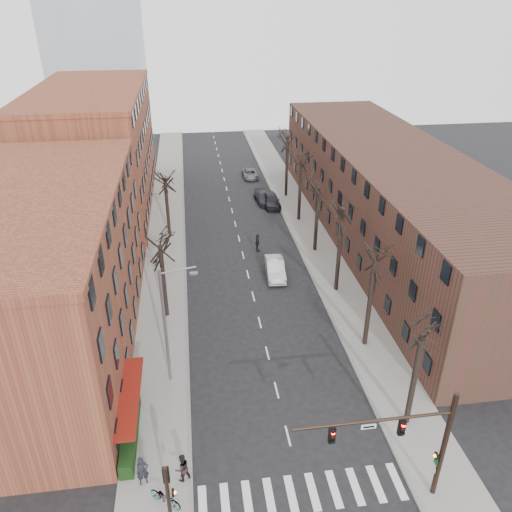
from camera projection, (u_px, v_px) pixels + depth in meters
name	position (u px, v px, depth m)	size (l,w,h in m)	color
ground	(302.00, 493.00, 27.13)	(160.00, 160.00, 0.00)	black
sidewalk_left	(166.00, 231.00, 56.75)	(4.00, 90.00, 0.15)	gray
sidewalk_right	(304.00, 223.00, 58.69)	(4.00, 90.00, 0.15)	gray
building_left_near	(40.00, 280.00, 35.50)	(12.00, 26.00, 12.00)	brown
building_left_far	(96.00, 152.00, 60.41)	(12.00, 28.00, 14.00)	brown
building_right	(390.00, 195.00, 52.98)	(12.00, 50.00, 10.00)	#482722
awning_left	(135.00, 427.00, 31.24)	(1.20, 7.00, 0.15)	maroon
hedge	(130.00, 432.00, 30.05)	(0.80, 6.00, 1.00)	#1B3713
tree_right_a	(406.00, 423.00, 31.56)	(5.20, 5.20, 10.00)	black
tree_right_b	(364.00, 345.00, 38.56)	(5.20, 5.20, 10.80)	black
tree_right_c	(336.00, 290.00, 45.56)	(5.20, 5.20, 11.60)	black
tree_right_d	(315.00, 251.00, 52.56)	(5.20, 5.20, 10.00)	black
tree_right_e	(299.00, 220.00, 59.56)	(5.20, 5.20, 10.80)	black
tree_right_f	(286.00, 196.00, 66.56)	(5.20, 5.20, 11.60)	black
tree_left_a	(167.00, 316.00, 41.96)	(5.20, 5.20, 9.50)	black
tree_left_b	(170.00, 235.00, 55.96)	(5.20, 5.20, 9.50)	black
signal_mast_arm	(417.00, 439.00, 24.86)	(8.14, 0.30, 7.20)	black
signal_pole_left	(168.00, 492.00, 24.23)	(0.47, 0.44, 4.40)	black
streetlight	(167.00, 321.00, 32.68)	(2.45, 0.22, 9.03)	slate
silver_sedan	(275.00, 268.00, 47.57)	(1.66, 4.77, 1.57)	silver
parked_car_near	(271.00, 200.00, 63.12)	(1.93, 4.81, 1.64)	black
parked_car_mid	(263.00, 198.00, 64.23)	(1.80, 4.44, 1.29)	black
parked_car_far	(250.00, 174.00, 72.87)	(1.98, 4.30, 1.19)	slate
pedestrian_a	(143.00, 471.00, 27.09)	(0.69, 0.45, 1.88)	black
pedestrian_b	(182.00, 468.00, 27.32)	(0.88, 0.68, 1.81)	black
pedestrian_crossing	(257.00, 243.00, 51.96)	(1.15, 0.48, 1.97)	black
bicycle	(165.00, 497.00, 26.16)	(0.68, 1.96, 1.03)	gray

